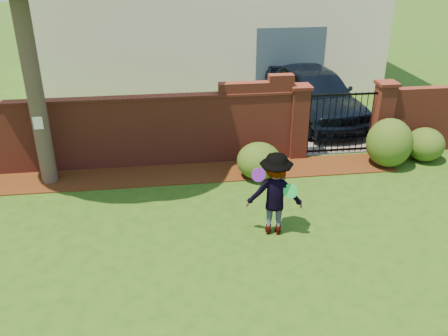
{
  "coord_description": "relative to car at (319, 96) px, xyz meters",
  "views": [
    {
      "loc": [
        -0.94,
        -6.85,
        5.06
      ],
      "look_at": [
        0.18,
        1.4,
        1.05
      ],
      "focal_mm": 38.27,
      "sensor_mm": 36.0,
      "label": 1
    }
  ],
  "objects": [
    {
      "name": "pillar_right",
      "position": [
        0.89,
        -2.42,
        0.14
      ],
      "size": [
        0.5,
        0.5,
        1.88
      ],
      "color": "maroon",
      "rests_on": "ground"
    },
    {
      "name": "man",
      "position": [
        -2.7,
        -5.79,
        0.0
      ],
      "size": [
        1.15,
        0.79,
        1.63
      ],
      "primitive_type": "imported",
      "rotation": [
        0.0,
        0.0,
        2.95
      ],
      "color": "gray",
      "rests_on": "ground"
    },
    {
      "name": "brick_wall",
      "position": [
        -5.72,
        -2.42,
        0.11
      ],
      "size": [
        8.7,
        0.31,
        2.16
      ],
      "color": "maroon",
      "rests_on": "ground"
    },
    {
      "name": "ground",
      "position": [
        -3.71,
        -6.42,
        -0.82
      ],
      "size": [
        80.0,
        80.0,
        0.01
      ],
      "primitive_type": "cube",
      "color": "#284E13",
      "rests_on": "ground"
    },
    {
      "name": "pillar_left",
      "position": [
        -1.31,
        -2.42,
        0.14
      ],
      "size": [
        0.5,
        0.5,
        1.88
      ],
      "color": "maroon",
      "rests_on": "ground"
    },
    {
      "name": "frisbee_purple",
      "position": [
        -3.04,
        -5.93,
        0.51
      ],
      "size": [
        0.26,
        0.11,
        0.26
      ],
      "primitive_type": "cylinder",
      "rotation": [
        1.36,
        0.0,
        0.12
      ],
      "color": "purple",
      "rests_on": "man"
    },
    {
      "name": "frisbee_green",
      "position": [
        -2.46,
        -5.98,
        0.17
      ],
      "size": [
        0.27,
        0.19,
        0.27
      ],
      "primitive_type": "cylinder",
      "rotation": [
        1.43,
        0.0,
        -0.53
      ],
      "color": "#1CD453",
      "rests_on": "man"
    },
    {
      "name": "shrub_left",
      "position": [
        -2.5,
        -3.46,
        -0.39
      ],
      "size": [
        1.03,
        1.03,
        0.84
      ],
      "primitive_type": "ellipsoid",
      "color": "#254A16",
      "rests_on": "ground"
    },
    {
      "name": "mulch_bed",
      "position": [
        -4.66,
        -3.08,
        -0.8
      ],
      "size": [
        11.1,
        1.08,
        0.03
      ],
      "primitive_type": "cube",
      "color": "#3D1D0B",
      "rests_on": "ground"
    },
    {
      "name": "shrub_middle",
      "position": [
        0.75,
        -3.24,
        -0.21
      ],
      "size": [
        1.1,
        1.1,
        1.21
      ],
      "primitive_type": "ellipsoid",
      "color": "#254A16",
      "rests_on": "ground"
    },
    {
      "name": "paper_notice",
      "position": [
        -7.31,
        -3.21,
        0.69
      ],
      "size": [
        0.2,
        0.01,
        0.28
      ],
      "primitive_type": "cube",
      "color": "white",
      "rests_on": "tree"
    },
    {
      "name": "shrub_right",
      "position": [
        1.81,
        -3.05,
        -0.4
      ],
      "size": [
        0.94,
        0.94,
        0.84
      ],
      "primitive_type": "ellipsoid",
      "color": "#254A16",
      "rests_on": "ground"
    },
    {
      "name": "car",
      "position": [
        0.0,
        0.0,
        0.0
      ],
      "size": [
        2.48,
        4.97,
        1.63
      ],
      "primitive_type": "imported",
      "rotation": [
        0.0,
        0.0,
        0.12
      ],
      "color": "black",
      "rests_on": "ground"
    },
    {
      "name": "driveway",
      "position": [
        -0.21,
        1.58,
        -0.81
      ],
      "size": [
        3.2,
        8.0,
        0.01
      ],
      "primitive_type": "cube",
      "color": "slate",
      "rests_on": "ground"
    },
    {
      "name": "iron_gate",
      "position": [
        -0.21,
        -2.42,
        0.04
      ],
      "size": [
        1.78,
        0.03,
        1.6
      ],
      "color": "black",
      "rests_on": "ground"
    }
  ]
}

